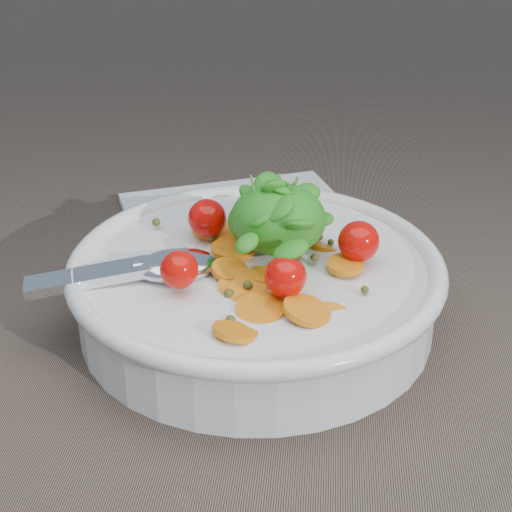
{
  "coord_description": "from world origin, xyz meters",
  "views": [
    {
      "loc": [
        0.05,
        -0.42,
        0.28
      ],
      "look_at": [
        0.01,
        0.01,
        0.05
      ],
      "focal_mm": 55.0,
      "sensor_mm": 36.0,
      "label": 1
    }
  ],
  "objects": [
    {
      "name": "ground",
      "position": [
        0.0,
        0.0,
        0.0
      ],
      "size": [
        6.0,
        6.0,
        0.0
      ],
      "primitive_type": "plane",
      "color": "brown",
      "rests_on": "ground"
    },
    {
      "name": "bowl",
      "position": [
        0.01,
        0.01,
        0.03
      ],
      "size": [
        0.26,
        0.24,
        0.1
      ],
      "color": "white",
      "rests_on": "ground"
    },
    {
      "name": "napkin",
      "position": [
        -0.01,
        0.16,
        0.0
      ],
      "size": [
        0.23,
        0.22,
        0.01
      ],
      "primitive_type": "cube",
      "rotation": [
        0.0,
        0.0,
        0.39
      ],
      "color": "white",
      "rests_on": "ground"
    }
  ]
}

